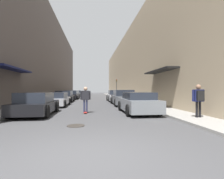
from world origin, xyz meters
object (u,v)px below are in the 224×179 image
skateboarder (85,97)px  parked_car_right_2 (115,96)px  parked_car_left_2 (64,97)px  parked_car_right_1 (123,98)px  parked_car_left_4 (74,94)px  parked_car_left_1 (57,99)px  manhole_cover (76,126)px  parked_car_right_0 (138,103)px  pedestrian (199,97)px  parked_car_left_0 (36,104)px  traffic_light (116,86)px  parked_car_left_5 (77,93)px  parked_car_left_3 (72,95)px

skateboarder → parked_car_right_2: bearing=72.8°
parked_car_left_2 → parked_car_right_1: bearing=-38.1°
parked_car_left_4 → parked_car_left_1: bearing=-89.6°
manhole_cover → parked_car_right_0: bearing=44.6°
pedestrian → parked_car_right_1: bearing=104.2°
parked_car_left_0 → pedestrian: bearing=-17.5°
parked_car_left_0 → traffic_light: 23.19m
parked_car_left_0 → parked_car_left_1: bearing=88.9°
parked_car_left_1 → manhole_cover: 9.02m
parked_car_left_4 → parked_car_right_0: (5.92, -21.92, 0.02)m
parked_car_right_1 → skateboarder: skateboarder is taller
manhole_cover → parked_car_left_2: bearing=100.3°
parked_car_left_5 → parked_car_right_0: (5.82, -27.21, 0.01)m
parked_car_left_1 → parked_car_left_5: (-0.02, 21.91, 0.03)m
parked_car_right_0 → parked_car_left_1: bearing=137.6°
parked_car_left_2 → parked_car_right_1: (6.04, -4.74, 0.05)m
pedestrian → parked_car_left_5: bearing=105.0°
traffic_light → parked_car_left_2: bearing=-124.5°
parked_car_right_0 → manhole_cover: bearing=-135.4°
parked_car_left_3 → traffic_light: 9.37m
parked_car_left_3 → parked_car_left_4: parked_car_left_3 is taller
parked_car_right_0 → traffic_light: traffic_light is taller
manhole_cover → parked_car_left_0: bearing=127.5°
parked_car_right_0 → manhole_cover: parked_car_right_0 is taller
parked_car_left_2 → parked_car_left_3: (0.15, 6.01, 0.00)m
parked_car_left_2 → skateboarder: size_ratio=2.60×
parked_car_right_1 → skateboarder: (-3.28, -5.32, 0.31)m
parked_car_left_0 → parked_car_left_5: bearing=89.8°
traffic_light → parked_car_right_1: bearing=-96.1°
parked_car_right_2 → traffic_light: bearing=80.9°
parked_car_left_1 → parked_car_left_2: bearing=91.5°
parked_car_left_1 → parked_car_left_5: bearing=90.1°
parked_car_left_2 → parked_car_right_1: 7.68m
parked_car_right_1 → parked_car_left_0: bearing=-136.1°
skateboarder → pedestrian: (5.39, -3.03, 0.11)m
parked_car_left_5 → skateboarder: 27.02m
parked_car_left_0 → parked_car_left_2: bearing=90.2°
pedestrian → manhole_cover: bearing=-173.2°
parked_car_left_0 → parked_car_right_2: size_ratio=0.95×
parked_car_left_1 → traffic_light: bearing=65.0°
parked_car_left_2 → manhole_cover: (2.51, -13.78, -0.62)m
parked_car_left_5 → parked_car_left_0: bearing=-90.2°
parked_car_left_2 → pedestrian: (8.15, -13.10, 0.47)m
traffic_light → pedestrian: 24.40m
parked_car_right_0 → manhole_cover: 4.86m
pedestrian → parked_car_right_2: bearing=98.8°
parked_car_left_3 → parked_car_left_5: parked_car_left_3 is taller
parked_car_left_5 → parked_car_right_2: bearing=-70.1°
parked_car_left_0 → parked_car_left_3: bearing=89.6°
parked_car_right_0 → skateboarder: size_ratio=2.63×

